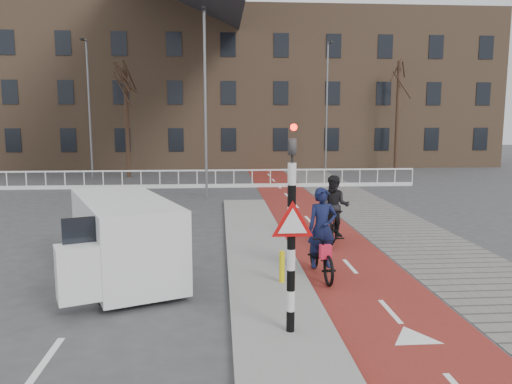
{
  "coord_description": "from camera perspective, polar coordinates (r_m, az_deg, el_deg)",
  "views": [
    {
      "loc": [
        -1.78,
        -10.02,
        3.71
      ],
      "look_at": [
        -0.67,
        5.0,
        1.5
      ],
      "focal_mm": 35.0,
      "sensor_mm": 36.0,
      "label": 1
    }
  ],
  "objects": [
    {
      "name": "ground",
      "position": [
        10.83,
        5.62,
        -11.72
      ],
      "size": [
        120.0,
        120.0,
        0.0
      ],
      "primitive_type": "plane",
      "color": "#38383A",
      "rests_on": "ground"
    },
    {
      "name": "bike_lane",
      "position": [
        20.62,
        5.01,
        -2.04
      ],
      "size": [
        2.5,
        60.0,
        0.01
      ],
      "primitive_type": "cube",
      "color": "maroon",
      "rests_on": "ground"
    },
    {
      "name": "sidewalk",
      "position": [
        21.25,
        12.49,
        -1.89
      ],
      "size": [
        3.0,
        60.0,
        0.01
      ],
      "primitive_type": "cube",
      "color": "slate",
      "rests_on": "ground"
    },
    {
      "name": "curb_island",
      "position": [
        14.53,
        0.19,
        -6.2
      ],
      "size": [
        1.8,
        16.0,
        0.12
      ],
      "primitive_type": "cube",
      "color": "gray",
      "rests_on": "ground"
    },
    {
      "name": "traffic_signal",
      "position": [
        8.27,
        4.09,
        -3.68
      ],
      "size": [
        0.8,
        0.8,
        3.68
      ],
      "color": "black",
      "rests_on": "curb_island"
    },
    {
      "name": "bollard",
      "position": [
        11.17,
        2.98,
        -8.52
      ],
      "size": [
        0.12,
        0.12,
        0.7
      ],
      "primitive_type": "cylinder",
      "color": "yellow",
      "rests_on": "curb_island"
    },
    {
      "name": "cyclist_near",
      "position": [
        11.88,
        7.53,
        -6.29
      ],
      "size": [
        0.83,
        2.1,
        2.12
      ],
      "rotation": [
        0.0,
        0.0,
        0.06
      ],
      "color": "black",
      "rests_on": "bike_lane"
    },
    {
      "name": "cyclist_far",
      "position": [
        14.99,
        8.96,
        -2.72
      ],
      "size": [
        1.2,
        2.0,
        2.06
      ],
      "rotation": [
        0.0,
        0.0,
        -0.37
      ],
      "color": "black",
      "rests_on": "bike_lane"
    },
    {
      "name": "van",
      "position": [
        12.02,
        -14.82,
        -4.96
      ],
      "size": [
        3.31,
        4.76,
        1.9
      ],
      "rotation": [
        0.0,
        0.0,
        0.39
      ],
      "color": "white",
      "rests_on": "ground"
    },
    {
      "name": "railing",
      "position": [
        27.43,
        -10.93,
        1.06
      ],
      "size": [
        28.0,
        0.1,
        0.99
      ],
      "color": "silver",
      "rests_on": "ground"
    },
    {
      "name": "townhouse_row",
      "position": [
        42.24,
        -6.03,
        13.87
      ],
      "size": [
        46.0,
        10.0,
        15.9
      ],
      "color": "#7F6047",
      "rests_on": "ground"
    },
    {
      "name": "tree_mid",
      "position": [
        33.01,
        -14.54,
        7.75
      ],
      "size": [
        0.27,
        0.27,
        7.03
      ],
      "primitive_type": "cylinder",
      "color": "#322016",
      "rests_on": "ground"
    },
    {
      "name": "tree_right",
      "position": [
        37.59,
        15.85,
        8.31
      ],
      "size": [
        0.27,
        0.27,
        7.79
      ],
      "primitive_type": "cylinder",
      "color": "#322016",
      "rests_on": "ground"
    },
    {
      "name": "streetlight_near",
      "position": [
        23.76,
        -5.8,
        9.78
      ],
      "size": [
        0.12,
        0.12,
        8.64
      ],
      "primitive_type": "cylinder",
      "color": "slate",
      "rests_on": "ground"
    },
    {
      "name": "streetlight_left",
      "position": [
        32.63,
        -18.49,
        8.83
      ],
      "size": [
        0.12,
        0.12,
        8.45
      ],
      "primitive_type": "cylinder",
      "color": "slate",
      "rests_on": "ground"
    },
    {
      "name": "streetlight_right",
      "position": [
        35.11,
        8.08,
        9.42
      ],
      "size": [
        0.12,
        0.12,
        8.84
      ],
      "primitive_type": "cylinder",
      "color": "slate",
      "rests_on": "ground"
    }
  ]
}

